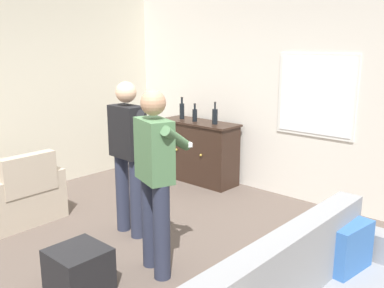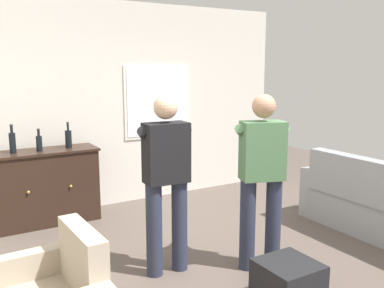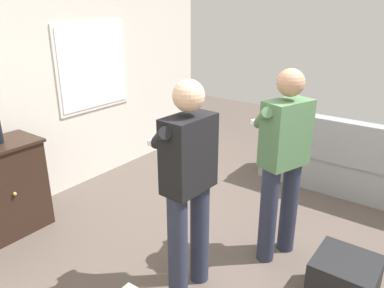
{
  "view_description": "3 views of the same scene",
  "coord_description": "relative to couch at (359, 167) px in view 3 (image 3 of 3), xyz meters",
  "views": [
    {
      "loc": [
        3.06,
        -2.44,
        2.05
      ],
      "look_at": [
        0.07,
        0.86,
        1.01
      ],
      "focal_mm": 40.0,
      "sensor_mm": 36.0,
      "label": 1
    },
    {
      "loc": [
        -2.16,
        -3.0,
        1.92
      ],
      "look_at": [
        0.12,
        0.82,
        1.12
      ],
      "focal_mm": 40.0,
      "sensor_mm": 36.0,
      "label": 2
    },
    {
      "loc": [
        -2.35,
        -1.08,
        2.14
      ],
      "look_at": [
        0.09,
        0.72,
        1.0
      ],
      "focal_mm": 35.0,
      "sensor_mm": 36.0,
      "label": 3
    }
  ],
  "objects": [
    {
      "name": "person_standing_right",
      "position": [
        -1.62,
        0.29,
        0.59
      ],
      "size": [
        0.53,
        0.52,
        1.68
      ],
      "color": "#282D42",
      "rests_on": "ground"
    },
    {
      "name": "wall_back_with_window",
      "position": [
        -2.01,
        2.93,
        1.05
      ],
      "size": [
        5.2,
        0.15,
        2.8
      ],
      "color": "silver",
      "rests_on": "ground"
    },
    {
      "name": "person_standing_left",
      "position": [
        -2.44,
        0.66,
        0.59
      ],
      "size": [
        0.56,
        0.49,
        1.68
      ],
      "color": "#282D42",
      "rests_on": "ground"
    },
    {
      "name": "ground",
      "position": [
        -2.02,
        0.28,
        -0.35
      ],
      "size": [
        10.4,
        10.4,
        0.0
      ],
      "primitive_type": "plane",
      "color": "brown"
    },
    {
      "name": "couch",
      "position": [
        0.0,
        0.0,
        0.0
      ],
      "size": [
        0.57,
        2.34,
        0.92
      ],
      "color": "gray",
      "rests_on": "ground"
    },
    {
      "name": "ottoman",
      "position": [
        -1.88,
        -0.38,
        -0.16
      ],
      "size": [
        0.45,
        0.45,
        0.38
      ],
      "primitive_type": "cube",
      "color": "black",
      "rests_on": "ground"
    }
  ]
}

